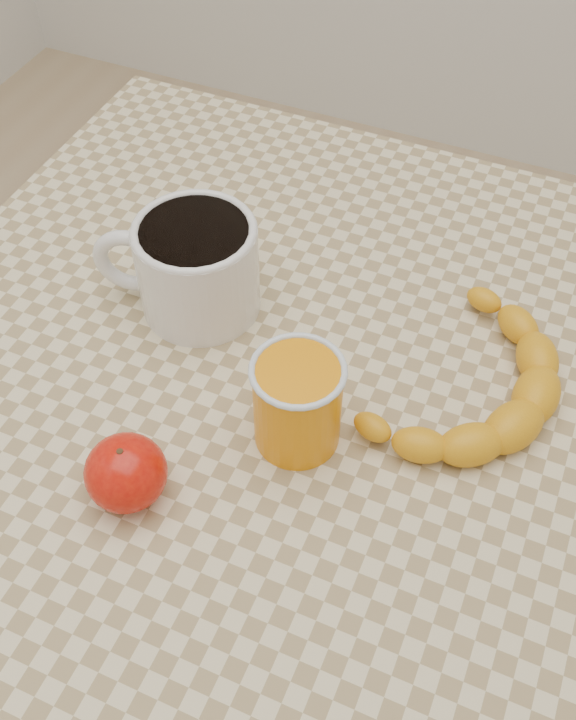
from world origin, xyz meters
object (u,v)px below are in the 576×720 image
at_px(banana, 467,381).
at_px(apple, 126,473).
at_px(orange_juice_glass, 297,402).
at_px(table, 288,426).
at_px(coffee_mug, 194,264).

bearing_deg(banana, apple, -112.49).
height_order(orange_juice_glass, apple, orange_juice_glass).
relative_size(orange_juice_glass, banana, 0.30).
xyz_separation_m(table, coffee_mug, (-0.12, 0.05, 0.14)).
relative_size(coffee_mug, banana, 0.56).
bearing_deg(coffee_mug, banana, -1.75).
bearing_deg(coffee_mug, apple, -77.21).
bearing_deg(orange_juice_glass, coffee_mug, 144.63).
height_order(table, banana, banana).
xyz_separation_m(table, apple, (-0.07, -0.17, 0.12)).
xyz_separation_m(coffee_mug, apple, (0.05, -0.22, -0.02)).
xyz_separation_m(coffee_mug, banana, (0.28, -0.01, -0.03)).
xyz_separation_m(table, orange_juice_glass, (0.04, -0.06, 0.13)).
bearing_deg(coffee_mug, orange_juice_glass, -35.37).
distance_m(table, orange_juice_glass, 0.15).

